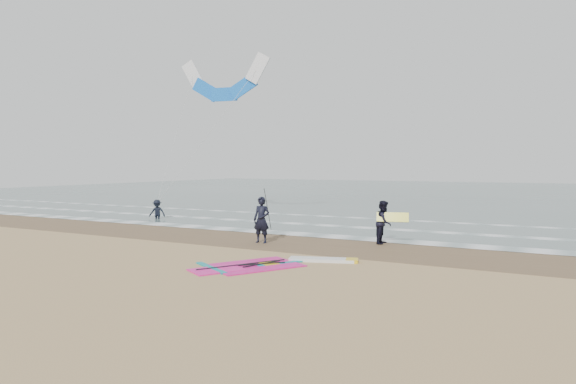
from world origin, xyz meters
The scene contains 11 objects.
ground centered at (0.00, 0.00, 0.00)m, with size 120.00×120.00×0.00m, color tan.
sea_water centered at (0.00, 48.00, 0.01)m, with size 120.00×80.00×0.02m, color #47605E.
wet_sand_band centered at (0.00, 6.00, 0.00)m, with size 120.00×5.00×0.01m, color brown.
foam_waterline centered at (0.00, 10.44, 0.03)m, with size 120.00×9.15×0.02m.
windsurf_rig centered at (0.63, 1.25, 0.03)m, with size 4.82×4.56×0.12m.
person_standing centered at (-2.16, 5.15, 0.98)m, with size 0.72×0.47×1.96m, color black.
person_walking centered at (2.46, 7.37, 0.90)m, with size 0.88×0.69×1.81m, color black.
person_wading centered at (-12.65, 10.34, 0.77)m, with size 0.99×0.57×1.54m, color black.
held_pole centered at (-1.86, 5.15, 1.44)m, with size 0.17×0.86×1.82m.
carried_kiteboard centered at (2.86, 7.27, 1.15)m, with size 1.30×0.51×0.39m.
surf_kite centered at (-10.36, 14.19, 8.55)m, with size 6.69×4.08×9.32m.
Camera 1 is at (8.89, -13.34, 3.31)m, focal length 32.00 mm.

